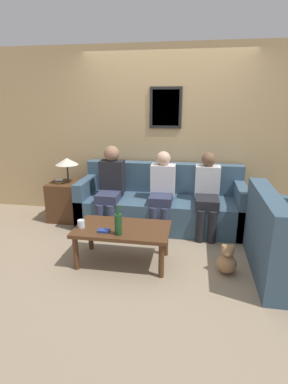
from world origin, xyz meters
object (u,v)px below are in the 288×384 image
(wine_bottle, at_px, (118,224))
(person_middle, at_px, (162,189))
(person_left, at_px, (111,184))
(couch_main, at_px, (161,205))
(person_right, at_px, (207,191))
(teddy_bear, at_px, (227,260))
(coffee_table, at_px, (123,232))
(drinking_glass, at_px, (81,224))

(wine_bottle, relative_size, person_middle, 0.29)
(wine_bottle, relative_size, person_left, 0.28)
(couch_main, distance_m, person_left, 0.82)
(person_right, relative_size, teddy_bear, 3.32)
(coffee_table, bearing_deg, wine_bottle, -89.40)
(wine_bottle, bearing_deg, coffee_table, 90.60)
(drinking_glass, distance_m, person_left, 1.07)
(drinking_glass, bearing_deg, teddy_bear, 1.37)
(teddy_bear, bearing_deg, wine_bottle, -172.86)
(coffee_table, relative_size, wine_bottle, 3.22)
(couch_main, xyz_separation_m, drinking_glass, (-0.76, -1.25, 0.17))
(couch_main, relative_size, person_middle, 2.11)
(person_middle, bearing_deg, coffee_table, -108.75)
(coffee_table, relative_size, person_left, 0.90)
(couch_main, relative_size, person_right, 2.12)
(coffee_table, xyz_separation_m, person_left, (-0.41, 0.98, 0.28))
(person_middle, xyz_separation_m, teddy_bear, (0.83, -1.03, -0.47))
(wine_bottle, relative_size, teddy_bear, 0.98)
(person_left, relative_size, person_middle, 1.06)
(drinking_glass, xyz_separation_m, teddy_bear, (1.63, 0.04, -0.33))
(wine_bottle, bearing_deg, person_right, 51.36)
(couch_main, bearing_deg, coffee_table, -104.57)
(teddy_bear, bearing_deg, coffee_table, 178.16)
(wine_bottle, relative_size, drinking_glass, 3.75)
(person_left, bearing_deg, couch_main, 15.33)
(person_right, bearing_deg, teddy_bear, -78.94)
(person_left, relative_size, teddy_bear, 3.52)
(teddy_bear, bearing_deg, person_left, 147.16)
(teddy_bear, bearing_deg, drinking_glass, -178.63)
(person_middle, bearing_deg, drinking_glass, -126.66)
(coffee_table, distance_m, person_left, 1.10)
(person_right, bearing_deg, drinking_glass, -142.39)
(couch_main, distance_m, drinking_glass, 1.48)
(person_middle, xyz_separation_m, person_right, (0.63, 0.03, -0.01))
(wine_bottle, bearing_deg, teddy_bear, 7.14)
(couch_main, xyz_separation_m, coffee_table, (-0.31, -1.18, 0.06))
(wine_bottle, bearing_deg, person_middle, 74.11)
(coffee_table, xyz_separation_m, wine_bottle, (0.00, -0.18, 0.18))
(coffee_table, relative_size, person_right, 0.95)
(person_left, height_order, person_middle, person_left)
(couch_main, xyz_separation_m, person_middle, (0.03, -0.19, 0.31))
(drinking_glass, height_order, person_right, person_right)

